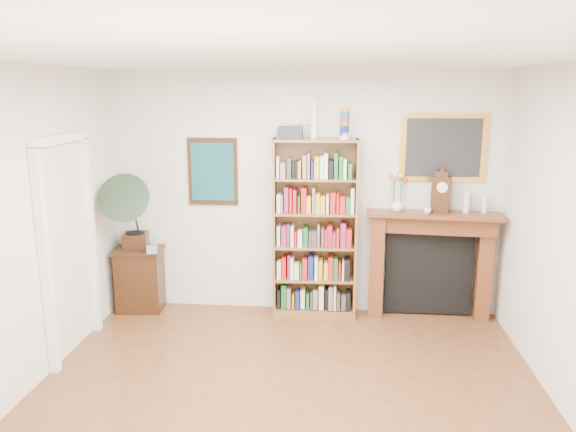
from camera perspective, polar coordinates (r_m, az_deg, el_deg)
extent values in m
cube|color=#4F2F18|center=(4.67, -0.67, -20.92)|extent=(4.50, 5.00, 0.01)
cube|color=white|center=(3.89, -0.78, 15.94)|extent=(4.50, 5.00, 0.01)
cube|color=silver|center=(6.48, 1.56, 2.25)|extent=(4.50, 0.01, 2.80)
cube|color=white|center=(5.50, -23.44, -4.52)|extent=(0.08, 0.08, 2.10)
cube|color=white|center=(6.31, -19.42, -2.05)|extent=(0.08, 0.08, 2.10)
cube|color=white|center=(5.71, -22.17, 7.28)|extent=(0.08, 1.02, 0.08)
cube|color=black|center=(6.57, -7.64, 4.50)|extent=(0.58, 0.03, 0.78)
cube|color=#114C52|center=(6.56, -7.67, 4.47)|extent=(0.50, 0.01, 0.67)
cube|color=white|center=(6.36, 1.60, 10.66)|extent=(0.26, 0.03, 0.30)
cube|color=silver|center=(6.34, 1.59, 10.66)|extent=(0.22, 0.01, 0.26)
cube|color=gold|center=(6.48, 15.49, 6.70)|extent=(0.95, 0.03, 0.75)
cube|color=#262628|center=(6.46, 15.52, 6.68)|extent=(0.82, 0.01, 0.65)
cube|color=brown|center=(6.41, -1.36, -1.30)|extent=(0.04, 0.33, 2.05)
cube|color=brown|center=(6.37, 6.85, -1.47)|extent=(0.04, 0.33, 2.05)
cube|color=brown|center=(6.20, 2.84, 7.72)|extent=(0.95, 0.37, 0.03)
cube|color=brown|center=(6.68, 2.65, -9.57)|extent=(0.95, 0.37, 0.09)
cube|color=brown|center=(6.53, 2.80, -1.05)|extent=(0.94, 0.05, 2.05)
cube|color=brown|center=(6.54, 2.68, -6.34)|extent=(0.90, 0.35, 0.02)
cube|color=brown|center=(6.42, 2.72, -3.06)|extent=(0.90, 0.35, 0.02)
cube|color=brown|center=(6.33, 2.75, 0.32)|extent=(0.90, 0.35, 0.02)
cube|color=brown|center=(6.26, 2.79, 3.79)|extent=(0.90, 0.35, 0.02)
cube|color=black|center=(6.93, -14.79, -6.23)|extent=(0.59, 0.45, 0.76)
cube|color=#512012|center=(6.56, 8.99, -4.99)|extent=(0.18, 0.23, 1.20)
cube|color=#512012|center=(6.75, 19.28, -5.05)|extent=(0.18, 0.23, 1.20)
cube|color=#512012|center=(6.49, 14.45, -0.81)|extent=(1.38, 0.34, 0.20)
cube|color=#512012|center=(6.42, 14.57, 0.14)|extent=(1.50, 0.48, 0.04)
cube|color=black|center=(6.73, 14.07, -5.65)|extent=(1.00, 0.09, 0.96)
cube|color=black|center=(6.86, -15.21, -2.39)|extent=(0.33, 0.33, 0.17)
cylinder|color=black|center=(6.83, -15.26, -1.65)|extent=(0.25, 0.25, 0.01)
cone|color=#2F4432|center=(6.59, -15.96, 1.18)|extent=(0.68, 0.79, 0.72)
cube|color=#AFB0BB|center=(6.60, -13.65, -3.30)|extent=(0.15, 0.15, 0.08)
cube|color=black|center=(6.41, 15.27, 2.10)|extent=(0.23, 0.17, 0.40)
cylinder|color=white|center=(6.34, 15.41, 2.82)|extent=(0.12, 0.05, 0.12)
cube|color=black|center=(6.37, 15.39, 4.12)|extent=(0.17, 0.14, 0.07)
imported|color=silver|center=(6.38, 11.01, 1.15)|extent=(0.16, 0.16, 0.16)
imported|color=silver|center=(6.33, 13.97, 0.51)|extent=(0.11, 0.11, 0.07)
cylinder|color=silver|center=(6.49, 17.68, 1.36)|extent=(0.07, 0.07, 0.24)
cylinder|color=silver|center=(6.56, 19.36, 1.17)|extent=(0.06, 0.06, 0.20)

